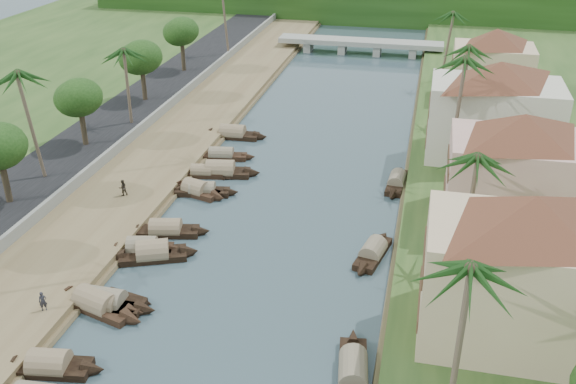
% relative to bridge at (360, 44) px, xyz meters
% --- Properties ---
extents(ground, '(220.00, 220.00, 0.00)m').
position_rel_bridge_xyz_m(ground, '(-0.00, -72.00, -1.72)').
color(ground, '#374B53').
rests_on(ground, ground).
extents(left_bank, '(10.00, 180.00, 0.80)m').
position_rel_bridge_xyz_m(left_bank, '(-16.00, -52.00, -1.32)').
color(left_bank, brown).
rests_on(left_bank, ground).
extents(right_bank, '(16.00, 180.00, 1.20)m').
position_rel_bridge_xyz_m(right_bank, '(19.00, -52.00, -1.12)').
color(right_bank, '#27441B').
rests_on(right_bank, ground).
extents(road, '(8.00, 180.00, 1.40)m').
position_rel_bridge_xyz_m(road, '(-24.50, -52.00, -1.02)').
color(road, black).
rests_on(road, ground).
extents(retaining_wall, '(0.40, 180.00, 1.10)m').
position_rel_bridge_xyz_m(retaining_wall, '(-20.20, -52.00, -0.37)').
color(retaining_wall, slate).
rests_on(retaining_wall, left_bank).
extents(treeline, '(120.00, 14.00, 8.00)m').
position_rel_bridge_xyz_m(treeline, '(-0.00, 28.00, 2.28)').
color(treeline, '#17360E').
rests_on(treeline, ground).
extents(bridge, '(28.00, 4.00, 2.40)m').
position_rel_bridge_xyz_m(bridge, '(0.00, 0.00, 0.00)').
color(bridge, gray).
rests_on(bridge, ground).
extents(building_near, '(14.85, 14.85, 10.20)m').
position_rel_bridge_xyz_m(building_near, '(18.99, -74.00, 4.66)').
color(building_near, '#D1B68C').
rests_on(building_near, right_bank).
extents(building_mid, '(14.11, 14.11, 9.70)m').
position_rel_bridge_xyz_m(building_mid, '(19.99, -58.00, 4.41)').
color(building_mid, '#D8A999').
rests_on(building_mid, right_bank).
extents(building_far, '(15.59, 15.59, 10.20)m').
position_rel_bridge_xyz_m(building_far, '(18.99, -44.00, 4.66)').
color(building_far, beige).
rests_on(building_far, right_bank).
extents(building_distant, '(12.62, 12.62, 9.20)m').
position_rel_bridge_xyz_m(building_distant, '(19.99, -24.00, 4.16)').
color(building_distant, '#D1B68C').
rests_on(building_distant, right_bank).
extents(sampan_1, '(7.46, 2.71, 2.18)m').
position_rel_bridge_xyz_m(sampan_1, '(-9.40, -82.52, -1.31)').
color(sampan_1, black).
rests_on(sampan_1, ground).
extents(sampan_2, '(8.83, 4.17, 2.28)m').
position_rel_bridge_xyz_m(sampan_2, '(-9.64, -75.96, -1.30)').
color(sampan_2, black).
rests_on(sampan_2, ground).
extents(sampan_3, '(7.99, 1.98, 2.15)m').
position_rel_bridge_xyz_m(sampan_3, '(-9.05, -75.61, -1.31)').
color(sampan_3, black).
rests_on(sampan_3, ground).
extents(sampan_4, '(6.63, 1.81, 1.92)m').
position_rel_bridge_xyz_m(sampan_4, '(-9.10, -76.00, -1.32)').
color(sampan_4, black).
rests_on(sampan_4, ground).
extents(sampan_5, '(7.72, 4.58, 2.40)m').
position_rel_bridge_xyz_m(sampan_5, '(-8.37, -68.79, -1.30)').
color(sampan_5, black).
rests_on(sampan_5, ground).
extents(sampan_6, '(7.19, 3.08, 2.11)m').
position_rel_bridge_xyz_m(sampan_6, '(-9.56, -68.22, -1.31)').
color(sampan_6, black).
rests_on(sampan_6, ground).
extents(sampan_7, '(8.08, 3.27, 2.12)m').
position_rel_bridge_xyz_m(sampan_7, '(-8.84, -64.95, -1.31)').
color(sampan_7, black).
rests_on(sampan_7, ground).
extents(sampan_8, '(7.05, 3.60, 2.14)m').
position_rel_bridge_xyz_m(sampan_8, '(-8.98, -57.02, -1.31)').
color(sampan_8, black).
rests_on(sampan_8, ground).
extents(sampan_9, '(7.45, 2.64, 1.90)m').
position_rel_bridge_xyz_m(sampan_9, '(-8.34, -56.97, -1.32)').
color(sampan_9, black).
rests_on(sampan_9, ground).
extents(sampan_10, '(6.50, 2.37, 1.82)m').
position_rel_bridge_xyz_m(sampan_10, '(-9.79, -53.03, -1.32)').
color(sampan_10, black).
rests_on(sampan_10, ground).
extents(sampan_11, '(8.72, 3.27, 2.42)m').
position_rel_bridge_xyz_m(sampan_11, '(-8.01, -52.33, -1.30)').
color(sampan_11, black).
rests_on(sampan_11, ground).
extents(sampan_12, '(7.81, 2.52, 1.88)m').
position_rel_bridge_xyz_m(sampan_12, '(-9.23, -48.29, -1.32)').
color(sampan_12, black).
rests_on(sampan_12, ground).
extents(sampan_13, '(8.62, 2.27, 2.33)m').
position_rel_bridge_xyz_m(sampan_13, '(-9.88, -42.00, -1.30)').
color(sampan_13, black).
rests_on(sampan_13, ground).
extents(sampan_14, '(2.69, 8.78, 2.11)m').
position_rel_bridge_xyz_m(sampan_14, '(9.34, -78.83, -1.31)').
color(sampan_14, black).
rests_on(sampan_14, ground).
extents(sampan_15, '(3.10, 7.61, 2.03)m').
position_rel_bridge_xyz_m(sampan_15, '(9.07, -64.60, -1.31)').
color(sampan_15, black).
rests_on(sampan_15, ground).
extents(sampan_16, '(1.97, 7.83, 1.93)m').
position_rel_bridge_xyz_m(sampan_16, '(9.99, -50.77, -1.32)').
color(sampan_16, black).
rests_on(sampan_16, ground).
extents(canoe_1, '(4.67, 1.68, 0.75)m').
position_rel_bridge_xyz_m(canoe_1, '(-8.15, -74.27, -1.62)').
color(canoe_1, black).
rests_on(canoe_1, ground).
extents(canoe_2, '(5.17, 1.43, 0.74)m').
position_rel_bridge_xyz_m(canoe_2, '(-9.02, -52.87, -1.62)').
color(canoe_2, black).
rests_on(canoe_2, ground).
extents(palm_0, '(3.20, 3.20, 11.63)m').
position_rel_bridge_xyz_m(palm_0, '(15.00, -82.32, 9.32)').
color(palm_0, brown).
rests_on(palm_0, ground).
extents(palm_1, '(3.20, 3.20, 10.41)m').
position_rel_bridge_xyz_m(palm_1, '(16.00, -65.59, 8.13)').
color(palm_1, brown).
rests_on(palm_1, ground).
extents(palm_2, '(3.20, 3.20, 13.23)m').
position_rel_bridge_xyz_m(palm_2, '(15.00, -49.40, 10.85)').
color(palm_2, brown).
rests_on(palm_2, ground).
extents(palm_3, '(3.20, 3.20, 10.72)m').
position_rel_bridge_xyz_m(palm_3, '(16.00, -34.40, 8.44)').
color(palm_3, brown).
rests_on(palm_3, ground).
extents(palm_5, '(3.20, 3.20, 11.95)m').
position_rel_bridge_xyz_m(palm_5, '(-24.00, -59.24, 9.83)').
color(palm_5, brown).
rests_on(palm_5, ground).
extents(palm_6, '(3.20, 3.20, 10.30)m').
position_rel_bridge_xyz_m(palm_6, '(-22.00, -43.43, 8.23)').
color(palm_6, brown).
rests_on(palm_6, ground).
extents(palm_7, '(3.20, 3.20, 11.07)m').
position_rel_bridge_xyz_m(palm_7, '(14.00, -16.59, 8.78)').
color(palm_7, brown).
rests_on(palm_7, ground).
extents(tree_3, '(4.76, 4.76, 7.28)m').
position_rel_bridge_xyz_m(tree_3, '(-24.00, -50.76, 4.91)').
color(tree_3, '#4A3A2A').
rests_on(tree_3, ground).
extents(tree_4, '(5.09, 5.09, 7.67)m').
position_rel_bridge_xyz_m(tree_4, '(-24.00, -35.01, 5.17)').
color(tree_4, '#4A3A2A').
rests_on(tree_4, ground).
extents(tree_5, '(4.77, 4.77, 7.76)m').
position_rel_bridge_xyz_m(tree_5, '(-24.00, -20.93, 5.37)').
color(tree_5, '#4A3A2A').
rests_on(tree_5, ground).
extents(tree_6, '(4.50, 4.50, 7.07)m').
position_rel_bridge_xyz_m(tree_6, '(24.00, -41.61, 4.60)').
color(tree_6, '#4A3A2A').
rests_on(tree_6, ground).
extents(person_near, '(0.64, 0.58, 1.48)m').
position_rel_bridge_xyz_m(person_near, '(-12.52, -77.87, -0.18)').
color(person_near, '#27262E').
rests_on(person_near, left_bank).
extents(person_far, '(0.97, 0.96, 1.59)m').
position_rel_bridge_xyz_m(person_far, '(-15.00, -60.25, -0.13)').
color(person_far, '#302922').
rests_on(person_far, left_bank).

